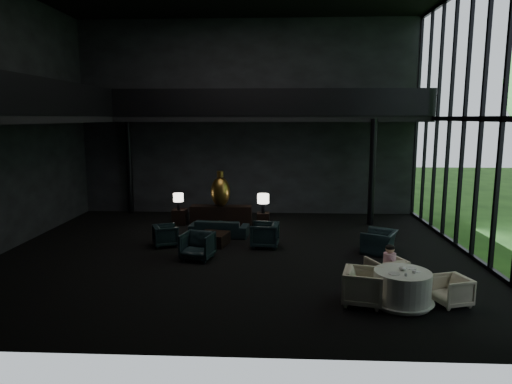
{
  "coord_description": "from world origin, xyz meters",
  "views": [
    {
      "loc": [
        1.26,
        -13.17,
        4.03
      ],
      "look_at": [
        0.61,
        0.5,
        1.8
      ],
      "focal_mm": 32.0,
      "sensor_mm": 36.0,
      "label": 1
    }
  ],
  "objects_px": {
    "window_armchair": "(379,239)",
    "coffee_table": "(213,239)",
    "console": "(221,215)",
    "lounge_armchair_south": "(197,243)",
    "bronze_urn": "(220,191)",
    "table_lamp_right": "(263,199)",
    "side_table_right": "(263,219)",
    "dining_chair_west": "(364,283)",
    "dining_chair_north": "(386,270)",
    "side_table_left": "(180,217)",
    "lounge_armchair_west": "(166,235)",
    "lounge_armchair_east": "(265,232)",
    "table_lamp_left": "(178,198)",
    "sofa": "(219,226)",
    "dining_table": "(402,290)",
    "child": "(390,258)",
    "dining_chair_east": "(451,291)"
  },
  "relations": [
    {
      "from": "lounge_armchair_east",
      "to": "window_armchair",
      "type": "xyz_separation_m",
      "value": [
        3.46,
        -0.47,
        -0.03
      ]
    },
    {
      "from": "table_lamp_right",
      "to": "lounge_armchair_east",
      "type": "relative_size",
      "value": 0.77
    },
    {
      "from": "lounge_armchair_west",
      "to": "lounge_armchair_east",
      "type": "distance_m",
      "value": 3.15
    },
    {
      "from": "child",
      "to": "table_lamp_left",
      "type": "bearing_deg",
      "value": -44.15
    },
    {
      "from": "table_lamp_left",
      "to": "lounge_armchair_east",
      "type": "bearing_deg",
      "value": -40.17
    },
    {
      "from": "window_armchair",
      "to": "coffee_table",
      "type": "xyz_separation_m",
      "value": [
        -5.12,
        0.64,
        -0.24
      ]
    },
    {
      "from": "side_table_left",
      "to": "dining_table",
      "type": "bearing_deg",
      "value": -48.61
    },
    {
      "from": "dining_chair_east",
      "to": "lounge_armchair_east",
      "type": "bearing_deg",
      "value": -153.53
    },
    {
      "from": "coffee_table",
      "to": "dining_chair_east",
      "type": "xyz_separation_m",
      "value": [
        5.83,
        -4.48,
        0.12
      ]
    },
    {
      "from": "coffee_table",
      "to": "dining_table",
      "type": "relative_size",
      "value": 0.63
    },
    {
      "from": "console",
      "to": "child",
      "type": "bearing_deg",
      "value": -52.85
    },
    {
      "from": "table_lamp_left",
      "to": "window_armchair",
      "type": "bearing_deg",
      "value": -25.78
    },
    {
      "from": "table_lamp_left",
      "to": "lounge_armchair_south",
      "type": "relative_size",
      "value": 0.66
    },
    {
      "from": "sofa",
      "to": "lounge_armchair_east",
      "type": "xyz_separation_m",
      "value": [
        1.6,
        -1.25,
        0.09
      ]
    },
    {
      "from": "lounge_armchair_south",
      "to": "lounge_armchair_east",
      "type": "bearing_deg",
      "value": 47.58
    },
    {
      "from": "table_lamp_right",
      "to": "table_lamp_left",
      "type": "bearing_deg",
      "value": 179.6
    },
    {
      "from": "sofa",
      "to": "window_armchair",
      "type": "height_order",
      "value": "window_armchair"
    },
    {
      "from": "dining_chair_west",
      "to": "side_table_left",
      "type": "bearing_deg",
      "value": 51.33
    },
    {
      "from": "dining_table",
      "to": "dining_chair_west",
      "type": "distance_m",
      "value": 0.84
    },
    {
      "from": "dining_table",
      "to": "child",
      "type": "relative_size",
      "value": 2.2
    },
    {
      "from": "lounge_armchair_south",
      "to": "window_armchair",
      "type": "bearing_deg",
      "value": 21.32
    },
    {
      "from": "bronze_urn",
      "to": "table_lamp_right",
      "type": "relative_size",
      "value": 1.84
    },
    {
      "from": "bronze_urn",
      "to": "dining_chair_east",
      "type": "height_order",
      "value": "bronze_urn"
    },
    {
      "from": "side_table_left",
      "to": "lounge_armchair_south",
      "type": "distance_m",
      "value": 4.58
    },
    {
      "from": "side_table_right",
      "to": "dining_table",
      "type": "distance_m",
      "value": 7.92
    },
    {
      "from": "coffee_table",
      "to": "dining_chair_west",
      "type": "xyz_separation_m",
      "value": [
        3.94,
        -4.52,
        0.28
      ]
    },
    {
      "from": "dining_chair_west",
      "to": "console",
      "type": "bearing_deg",
      "value": 42.73
    },
    {
      "from": "lounge_armchair_east",
      "to": "console",
      "type": "bearing_deg",
      "value": -144.14
    },
    {
      "from": "table_lamp_left",
      "to": "lounge_armchair_south",
      "type": "distance_m",
      "value": 4.46
    },
    {
      "from": "sofa",
      "to": "table_lamp_right",
      "type": "bearing_deg",
      "value": -127.99
    },
    {
      "from": "side_table_right",
      "to": "sofa",
      "type": "relative_size",
      "value": 0.26
    },
    {
      "from": "table_lamp_left",
      "to": "side_table_right",
      "type": "relative_size",
      "value": 1.27
    },
    {
      "from": "table_lamp_left",
      "to": "dining_table",
      "type": "height_order",
      "value": "table_lamp_left"
    },
    {
      "from": "sofa",
      "to": "window_armchair",
      "type": "relative_size",
      "value": 1.92
    },
    {
      "from": "console",
      "to": "lounge_armchair_south",
      "type": "distance_m",
      "value": 4.3
    },
    {
      "from": "sofa",
      "to": "side_table_left",
      "type": "bearing_deg",
      "value": -39.48
    },
    {
      "from": "coffee_table",
      "to": "child",
      "type": "relative_size",
      "value": 1.39
    },
    {
      "from": "bronze_urn",
      "to": "dining_chair_north",
      "type": "distance_m",
      "value": 7.78
    },
    {
      "from": "bronze_urn",
      "to": "child",
      "type": "height_order",
      "value": "bronze_urn"
    },
    {
      "from": "dining_table",
      "to": "dining_chair_west",
      "type": "xyz_separation_m",
      "value": [
        -0.83,
        -0.01,
        0.15
      ]
    },
    {
      "from": "side_table_left",
      "to": "bronze_urn",
      "type": "bearing_deg",
      "value": -6.08
    },
    {
      "from": "bronze_urn",
      "to": "lounge_armchair_west",
      "type": "relative_size",
      "value": 1.86
    },
    {
      "from": "bronze_urn",
      "to": "side_table_left",
      "type": "distance_m",
      "value": 1.9
    },
    {
      "from": "side_table_left",
      "to": "lounge_armchair_west",
      "type": "bearing_deg",
      "value": -86.33
    },
    {
      "from": "side_table_right",
      "to": "lounge_armchair_south",
      "type": "relative_size",
      "value": 0.52
    },
    {
      "from": "sofa",
      "to": "coffee_table",
      "type": "relative_size",
      "value": 2.19
    },
    {
      "from": "lounge_armchair_east",
      "to": "dining_table",
      "type": "bearing_deg",
      "value": 40.87
    },
    {
      "from": "side_table_left",
      "to": "dining_chair_north",
      "type": "bearing_deg",
      "value": -44.61
    },
    {
      "from": "console",
      "to": "sofa",
      "type": "bearing_deg",
      "value": -85.39
    },
    {
      "from": "bronze_urn",
      "to": "lounge_armchair_south",
      "type": "distance_m",
      "value": 4.25
    }
  ]
}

